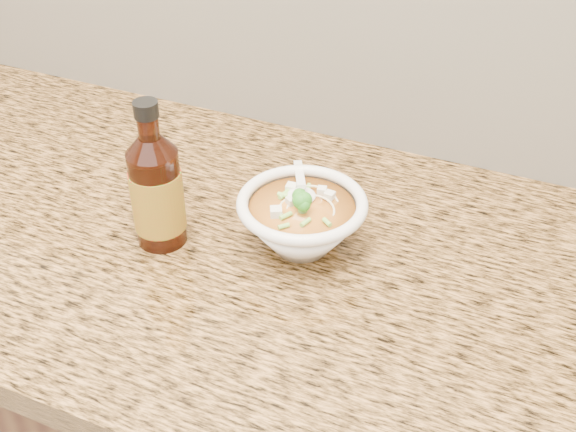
% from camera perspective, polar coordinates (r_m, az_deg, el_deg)
% --- Properties ---
extents(counter_slab, '(4.00, 0.68, 0.04)m').
position_cam_1_polar(counter_slab, '(1.02, -5.06, -2.11)').
color(counter_slab, '#A4713C').
rests_on(counter_slab, cabinet).
extents(soup_bowl, '(0.17, 0.19, 0.10)m').
position_cam_1_polar(soup_bowl, '(0.95, 1.10, -0.48)').
color(soup_bowl, white).
rests_on(soup_bowl, counter_slab).
extents(hot_sauce_bottle, '(0.08, 0.08, 0.21)m').
position_cam_1_polar(hot_sauce_bottle, '(0.96, -10.33, 1.91)').
color(hot_sauce_bottle, '#341007').
rests_on(hot_sauce_bottle, counter_slab).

